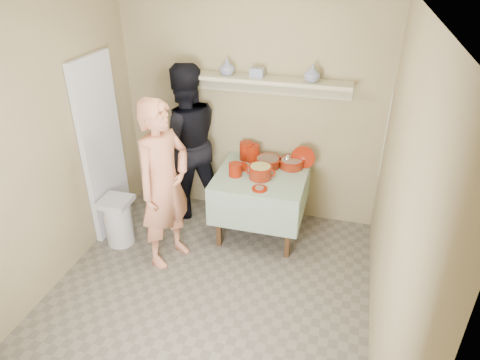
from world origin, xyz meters
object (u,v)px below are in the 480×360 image
(cazuela_rice, at_px, (260,171))
(trash_bin, at_px, (118,221))
(person_cook, at_px, (164,185))
(person_helper, at_px, (185,142))
(serving_table, at_px, (261,183))

(cazuela_rice, bearing_deg, trash_bin, -160.63)
(cazuela_rice, bearing_deg, person_cook, -143.81)
(person_helper, height_order, cazuela_rice, person_helper)
(serving_table, bearing_deg, cazuela_rice, -86.58)
(person_cook, bearing_deg, person_helper, 30.02)
(serving_table, relative_size, trash_bin, 1.74)
(cazuela_rice, bearing_deg, person_helper, 161.91)
(person_helper, bearing_deg, serving_table, 132.78)
(person_cook, relative_size, person_helper, 0.95)
(person_cook, height_order, trash_bin, person_cook)
(trash_bin, bearing_deg, cazuela_rice, 19.37)
(person_helper, xyz_separation_m, serving_table, (0.97, -0.22, -0.28))
(person_cook, xyz_separation_m, person_helper, (-0.15, 0.93, 0.04))
(person_helper, distance_m, cazuela_rice, 1.03)
(serving_table, distance_m, cazuela_rice, 0.23)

